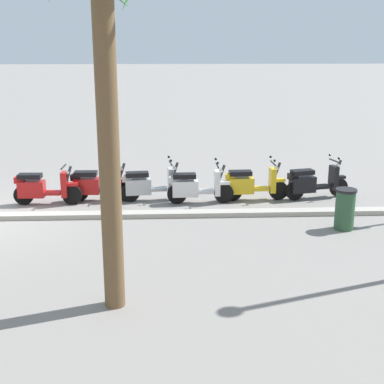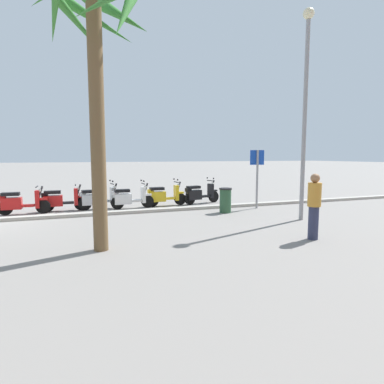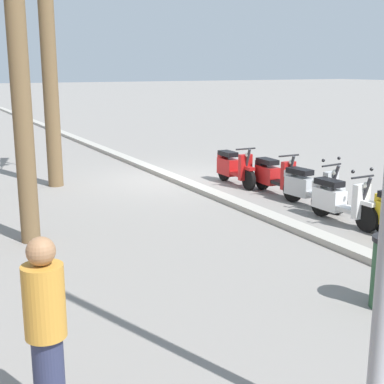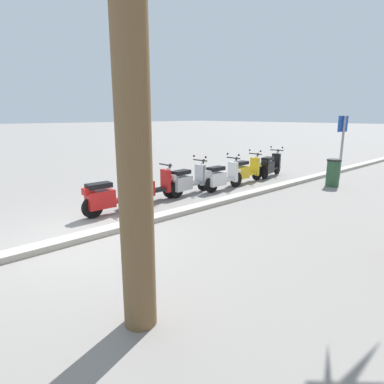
% 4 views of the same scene
% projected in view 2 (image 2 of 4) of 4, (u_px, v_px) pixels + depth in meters
% --- Properties ---
extents(scooter_black_mid_rear, '(1.83, 0.72, 1.17)m').
position_uv_depth(scooter_black_mid_rear, '(199.00, 194.00, 14.71)').
color(scooter_black_mid_rear, black).
rests_on(scooter_black_mid_rear, ground).
extents(scooter_yellow_lead_nearest, '(1.78, 0.56, 1.17)m').
position_uv_depth(scooter_yellow_lead_nearest, '(164.00, 196.00, 14.05)').
color(scooter_yellow_lead_nearest, black).
rests_on(scooter_yellow_lead_nearest, ground).
extents(scooter_white_gap_after_mid, '(1.77, 0.56, 1.17)m').
position_uv_depth(scooter_white_gap_after_mid, '(129.00, 198.00, 13.33)').
color(scooter_white_gap_after_mid, black).
rests_on(scooter_white_gap_after_mid, ground).
extents(scooter_silver_far_back, '(1.80, 0.58, 1.17)m').
position_uv_depth(scooter_silver_far_back, '(98.00, 198.00, 13.17)').
color(scooter_silver_far_back, black).
rests_on(scooter_silver_far_back, ground).
extents(scooter_red_last_in_row, '(1.76, 0.56, 1.04)m').
position_uv_depth(scooter_red_last_in_row, '(61.00, 200.00, 12.75)').
color(scooter_red_last_in_row, black).
rests_on(scooter_red_last_in_row, ground).
extents(scooter_red_second_in_line, '(1.79, 0.56, 1.04)m').
position_uv_depth(scooter_red_second_in_line, '(20.00, 202.00, 12.00)').
color(scooter_red_second_in_line, black).
rests_on(scooter_red_second_in_line, ground).
extents(crossing_sign, '(0.60, 0.16, 2.40)m').
position_uv_depth(crossing_sign, '(257.00, 172.00, 13.34)').
color(crossing_sign, '#939399').
rests_on(crossing_sign, ground).
extents(palm_tree_near_sign, '(2.56, 2.55, 6.10)m').
position_uv_depth(palm_tree_near_sign, '(95.00, 41.00, 7.00)').
color(palm_tree_near_sign, brown).
rests_on(palm_tree_near_sign, ground).
extents(pedestrian_by_palm_tree, '(0.34, 0.34, 1.72)m').
position_uv_depth(pedestrian_by_palm_tree, '(314.00, 205.00, 8.39)').
color(pedestrian_by_palm_tree, '#2D3351').
rests_on(pedestrian_by_palm_tree, ground).
extents(litter_bin, '(0.48, 0.48, 0.95)m').
position_uv_depth(litter_bin, '(225.00, 200.00, 12.40)').
color(litter_bin, '#2D5638').
rests_on(litter_bin, ground).
extents(street_lamp, '(0.36, 0.36, 6.86)m').
position_uv_depth(street_lamp, '(306.00, 94.00, 10.61)').
color(street_lamp, '#939399').
rests_on(street_lamp, ground).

